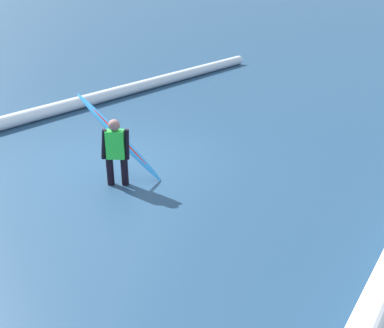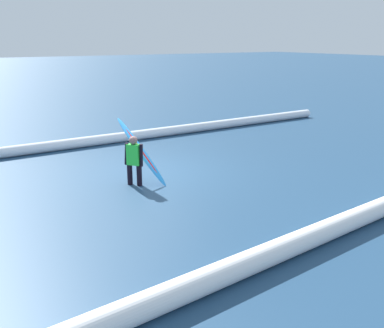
{
  "view_description": "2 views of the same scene",
  "coord_description": "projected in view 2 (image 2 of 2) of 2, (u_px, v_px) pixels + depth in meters",
  "views": [
    {
      "loc": [
        6.1,
        6.8,
        3.84
      ],
      "look_at": [
        1.1,
        2.83,
        1.05
      ],
      "focal_mm": 41.76,
      "sensor_mm": 36.0,
      "label": 1
    },
    {
      "loc": [
        5.39,
        10.68,
        3.73
      ],
      "look_at": [
        0.3,
        2.73,
        0.95
      ],
      "focal_mm": 40.02,
      "sensor_mm": 36.0,
      "label": 2
    }
  ],
  "objects": [
    {
      "name": "wave_crest_foreground",
      "position": [
        38.0,
        148.0,
        14.42
      ],
      "size": [
        25.93,
        0.44,
        0.37
      ],
      "primitive_type": "cylinder",
      "rotation": [
        0.0,
        1.57,
        -0.0
      ],
      "color": "white",
      "rests_on": "ground_plane"
    },
    {
      "name": "ground_plane",
      "position": [
        150.0,
        172.0,
        12.47
      ],
      "size": [
        170.4,
        170.4,
        0.0
      ],
      "primitive_type": "plane",
      "color": "navy"
    },
    {
      "name": "wave_crest_midground",
      "position": [
        329.0,
        230.0,
        8.21
      ],
      "size": [
        23.05,
        2.08,
        0.41
      ],
      "primitive_type": "cylinder",
      "rotation": [
        0.0,
        1.57,
        0.07
      ],
      "color": "white",
      "rests_on": "ground_plane"
    },
    {
      "name": "surfboard",
      "position": [
        141.0,
        151.0,
        11.5
      ],
      "size": [
        0.84,
        1.73,
        1.66
      ],
      "color": "#268CE5",
      "rests_on": "ground_plane"
    },
    {
      "name": "surfer",
      "position": [
        134.0,
        158.0,
        11.13
      ],
      "size": [
        0.36,
        0.5,
        1.32
      ],
      "rotation": [
        0.0,
        0.0,
        2.22
      ],
      "color": "black",
      "rests_on": "ground_plane"
    }
  ]
}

